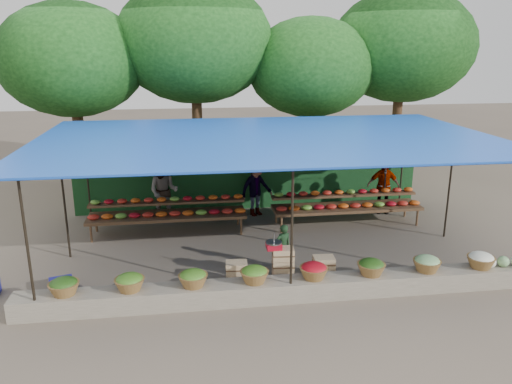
{
  "coord_description": "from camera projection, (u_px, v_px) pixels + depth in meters",
  "views": [
    {
      "loc": [
        -1.93,
        -11.62,
        4.87
      ],
      "look_at": [
        -0.25,
        0.2,
        1.39
      ],
      "focal_mm": 35.0,
      "sensor_mm": 36.0,
      "label": 1
    }
  ],
  "objects": [
    {
      "name": "fruit_table_right",
      "position": [
        346.0,
        203.0,
        14.12
      ],
      "size": [
        4.21,
        0.95,
        0.93
      ],
      "color": "#462F1C",
      "rests_on": "ground"
    },
    {
      "name": "tree_row",
      "position": [
        253.0,
        52.0,
        17.2
      ],
      "size": [
        16.51,
        5.5,
        7.12
      ],
      "color": "#362713",
      "rests_on": "ground"
    },
    {
      "name": "vendor_seated",
      "position": [
        283.0,
        247.0,
        11.25
      ],
      "size": [
        0.45,
        0.38,
        1.06
      ],
      "primitive_type": "imported",
      "rotation": [
        0.0,
        0.0,
        3.5
      ],
      "color": "#17331A",
      "rests_on": "ground"
    },
    {
      "name": "stall_canopy",
      "position": [
        267.0,
        142.0,
        11.97
      ],
      "size": [
        10.8,
        6.6,
        2.82
      ],
      "color": "black",
      "rests_on": "ground"
    },
    {
      "name": "stone_curb",
      "position": [
        289.0,
        289.0,
        10.0
      ],
      "size": [
        10.6,
        0.55,
        0.4
      ],
      "primitive_type": "cube",
      "color": "#696254",
      "rests_on": "ground"
    },
    {
      "name": "customer_right",
      "position": [
        383.0,
        186.0,
        15.02
      ],
      "size": [
        1.03,
        0.58,
        1.66
      ],
      "primitive_type": "imported",
      "rotation": [
        0.0,
        0.0,
        -0.19
      ],
      "color": "slate",
      "rests_on": "ground"
    },
    {
      "name": "customer_left",
      "position": [
        164.0,
        191.0,
        14.32
      ],
      "size": [
        0.99,
        0.85,
        1.76
      ],
      "primitive_type": "imported",
      "rotation": [
        0.0,
        0.0,
        -0.23
      ],
      "color": "slate",
      "rests_on": "ground"
    },
    {
      "name": "fruit_table_left",
      "position": [
        168.0,
        211.0,
        13.45
      ],
      "size": [
        4.21,
        0.95,
        0.93
      ],
      "color": "#462F1C",
      "rests_on": "ground"
    },
    {
      "name": "blue_crate_front",
      "position": [
        61.0,
        285.0,
        10.31
      ],
      "size": [
        0.53,
        0.44,
        0.27
      ],
      "primitive_type": "cube",
      "rotation": [
        0.0,
        0.0,
        0.26
      ],
      "color": "navy",
      "rests_on": "ground"
    },
    {
      "name": "customer_mid",
      "position": [
        256.0,
        187.0,
        14.77
      ],
      "size": [
        1.28,
        1.1,
        1.72
      ],
      "primitive_type": "imported",
      "rotation": [
        0.0,
        0.0,
        0.5
      ],
      "color": "slate",
      "rests_on": "ground"
    },
    {
      "name": "crate_counter",
      "position": [
        282.0,
        268.0,
        10.68
      ],
      "size": [
        2.38,
        0.37,
        0.77
      ],
      "color": "tan",
      "rests_on": "ground"
    },
    {
      "name": "netting_backdrop",
      "position": [
        250.0,
        169.0,
        15.31
      ],
      "size": [
        10.6,
        0.06,
        2.5
      ],
      "primitive_type": "cube",
      "color": "#1C4E24",
      "rests_on": "ground"
    },
    {
      "name": "produce_baskets",
      "position": [
        284.0,
        273.0,
        9.88
      ],
      "size": [
        8.98,
        0.58,
        0.34
      ],
      "color": "brown",
      "rests_on": "stone_curb"
    },
    {
      "name": "weighing_scale",
      "position": [
        274.0,
        245.0,
        10.5
      ],
      "size": [
        0.34,
        0.34,
        0.36
      ],
      "color": "red",
      "rests_on": "crate_counter"
    },
    {
      "name": "ground",
      "position": [
        267.0,
        246.0,
        12.67
      ],
      "size": [
        60.0,
        60.0,
        0.0
      ],
      "primitive_type": "plane",
      "color": "brown",
      "rests_on": "ground"
    }
  ]
}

